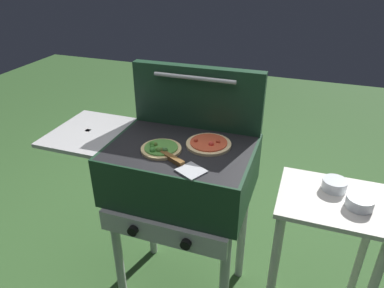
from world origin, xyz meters
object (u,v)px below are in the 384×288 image
(grill, at_px, (179,173))
(topping_bowl_far, at_px, (360,202))
(pizza_veggie, at_px, (160,149))
(spatula, at_px, (178,163))
(pizza_pepperoni, at_px, (209,144))
(prep_table, at_px, (325,241))
(topping_bowl_near, at_px, (334,185))

(grill, distance_m, topping_bowl_far, 0.76)
(pizza_veggie, distance_m, spatula, 0.14)
(pizza_veggie, height_order, pizza_pepperoni, pizza_veggie)
(prep_table, relative_size, topping_bowl_far, 7.34)
(topping_bowl_far, bearing_deg, spatula, -170.22)
(pizza_veggie, bearing_deg, topping_bowl_near, 10.58)
(pizza_veggie, bearing_deg, topping_bowl_far, 3.05)
(spatula, bearing_deg, topping_bowl_far, 9.78)
(pizza_pepperoni, height_order, topping_bowl_near, pizza_pepperoni)
(spatula, height_order, topping_bowl_near, spatula)
(grill, bearing_deg, topping_bowl_near, 6.28)
(prep_table, xyz_separation_m, topping_bowl_near, (-0.00, 0.07, 0.25))
(grill, bearing_deg, pizza_pepperoni, 21.94)
(topping_bowl_near, bearing_deg, pizza_pepperoni, -177.58)
(pizza_pepperoni, xyz_separation_m, topping_bowl_far, (0.64, -0.07, -0.11))
(pizza_pepperoni, bearing_deg, topping_bowl_near, 2.42)
(grill, relative_size, topping_bowl_far, 9.05)
(pizza_pepperoni, height_order, prep_table, pizza_pepperoni)
(spatula, height_order, topping_bowl_far, spatula)
(grill, distance_m, pizza_pepperoni, 0.20)
(pizza_pepperoni, relative_size, prep_table, 0.26)
(prep_table, bearing_deg, grill, -179.63)
(grill, height_order, topping_bowl_far, grill)
(pizza_veggie, xyz_separation_m, topping_bowl_near, (0.73, 0.14, -0.11))
(pizza_veggie, bearing_deg, pizza_pepperoni, 31.72)
(pizza_pepperoni, distance_m, spatula, 0.20)
(topping_bowl_far, bearing_deg, topping_bowl_near, 135.37)
(spatula, xyz_separation_m, topping_bowl_far, (0.71, 0.12, -0.11))
(grill, height_order, prep_table, grill)
(grill, distance_m, prep_table, 0.70)
(spatula, bearing_deg, prep_table, 13.17)
(grill, xyz_separation_m, topping_bowl_near, (0.67, 0.07, 0.04))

